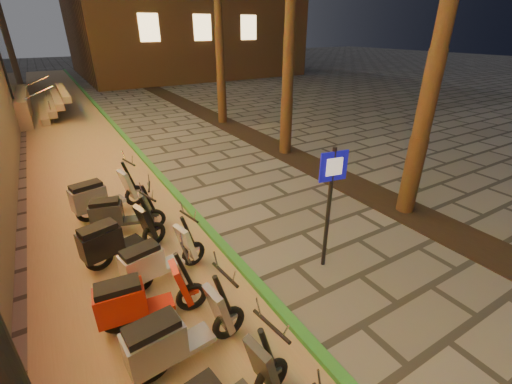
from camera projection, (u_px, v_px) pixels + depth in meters
ground at (362, 325)px, 5.14m from camera, size 120.00×120.00×0.00m
parking_strip at (85, 159)px, 11.62m from camera, size 3.40×60.00×0.01m
green_curb at (136, 149)px, 12.39m from camera, size 0.18×60.00×0.10m
planting_strip at (322, 170)px, 10.66m from camera, size 1.20×40.00×0.02m
pedestrian_sign at (330, 193)px, 5.80m from camera, size 0.51×0.12×2.31m
scooter_5 at (175, 338)px, 4.30m from camera, size 1.68×0.62×1.18m
scooter_6 at (139, 300)px, 4.93m from camera, size 1.60×0.61×1.13m
scooter_7 at (156, 260)px, 5.79m from camera, size 1.56×0.71×1.10m
scooter_8 at (115, 239)px, 6.31m from camera, size 1.65×0.81×1.16m
scooter_9 at (119, 214)px, 7.26m from camera, size 1.50×0.77×1.06m
scooter_10 at (101, 196)px, 7.87m from camera, size 1.71×0.81×1.20m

